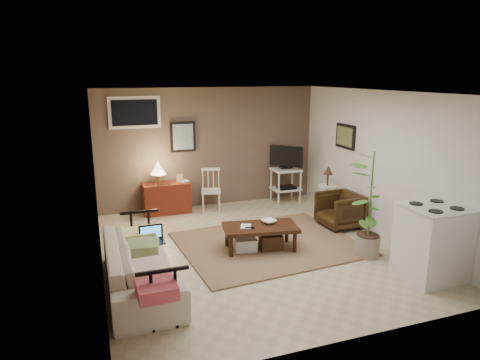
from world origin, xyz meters
name	(u,v)px	position (x,y,z in m)	size (l,w,h in m)	color
floor	(254,249)	(0.00, 0.00, 0.00)	(5.00, 5.00, 0.00)	#C1B293
art_back	(183,137)	(-0.55, 2.48, 1.45)	(0.50, 0.03, 0.60)	black
art_right	(345,136)	(2.23, 1.05, 1.52)	(0.03, 0.60, 0.45)	black
window	(135,113)	(-1.45, 2.48, 1.95)	(0.96, 0.03, 0.60)	silver
rug	(268,244)	(0.28, 0.09, 0.01)	(2.71, 2.17, 0.03)	#86694E
coffee_table	(260,236)	(0.06, -0.07, 0.24)	(1.20, 0.76, 0.43)	#33160E
sofa	(140,258)	(-1.80, -0.68, 0.41)	(2.09, 0.61, 0.82)	white
sofa_pillows	(146,258)	(-1.75, -0.92, 0.50)	(0.40, 1.99, 0.14)	#F4DCCA
sofa_end_rails	(150,261)	(-1.68, -0.68, 0.35)	(0.56, 2.09, 0.70)	black
laptop	(152,237)	(-1.60, -0.32, 0.53)	(0.32, 0.23, 0.22)	black
red_console	(166,195)	(-0.97, 2.25, 0.36)	(0.90, 0.40, 1.04)	maroon
spindle_chair	(211,191)	(-0.09, 2.15, 0.39)	(0.46, 0.46, 0.83)	silver
tv_stand	(286,173)	(1.55, 2.14, 0.64)	(0.57, 0.57, 1.21)	silver
side_table	(327,185)	(1.93, 1.12, 0.60)	(0.36, 0.36, 0.96)	silver
armchair	(340,209)	(1.79, 0.43, 0.34)	(0.66, 0.62, 0.68)	black
potted_plant	(370,201)	(1.50, -0.80, 0.86)	(0.40, 0.40, 1.62)	gray
stove	(432,242)	(1.87, -1.65, 0.50)	(0.77, 0.72, 1.01)	white
bowl	(269,216)	(0.24, 0.00, 0.51)	(0.22, 0.05, 0.22)	#33160E
book_table	(241,220)	(-0.23, -0.03, 0.51)	(0.15, 0.02, 0.21)	#33160E
book_console	(181,177)	(-0.67, 2.25, 0.70)	(0.15, 0.02, 0.20)	#33160E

